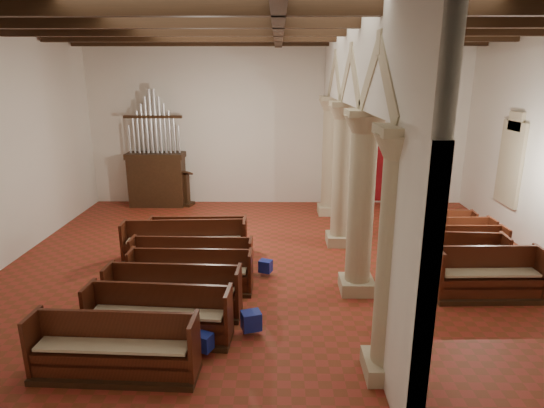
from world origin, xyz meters
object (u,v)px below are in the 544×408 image
Objects in this scene: pipe_organ at (157,170)px; aisle_pew_0 at (487,282)px; lectern at (186,191)px; nave_pew_0 at (115,356)px; processional_banner at (419,195)px.

aisle_pew_0 is (9.10, -7.28, -0.98)m from pipe_organ.
nave_pew_0 is at bearing -69.40° from lectern.
nave_pew_0 is (0.83, -10.07, -0.22)m from lectern.
aisle_pew_0 is at bearing -111.67° from processional_banner.
processional_banner is 6.03m from aisle_pew_0.
nave_pew_0 is at bearing -160.58° from aisle_pew_0.
pipe_organ reaches higher than processional_banner.
aisle_pew_0 is at bearing 23.50° from nave_pew_0.
lectern is 0.64× the size of processional_banner.
nave_pew_0 is at bearing -79.51° from pipe_organ.
aisle_pew_0 reaches higher than nave_pew_0.
pipe_organ is at bearing 139.56° from aisle_pew_0.
pipe_organ is 1.31m from lectern.
nave_pew_0 is (1.87, -10.08, -1.01)m from pipe_organ.
nave_pew_0 is 1.16× the size of aisle_pew_0.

